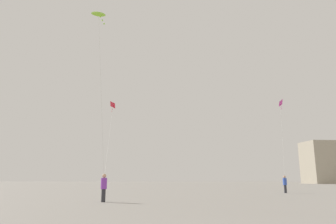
{
  "coord_description": "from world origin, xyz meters",
  "views": [
    {
      "loc": [
        -1.47,
        -6.63,
        1.54
      ],
      "look_at": [
        0.0,
        15.64,
        6.37
      ],
      "focal_mm": 32.74,
      "sensor_mm": 36.0,
      "label": 1
    }
  ],
  "objects_px": {
    "kite_magenta_delta": "(280,105)",
    "kite_crimson_delta": "(113,107)",
    "person_in_purple": "(104,186)",
    "kite_lime_diamond": "(99,16)",
    "person_in_blue": "(285,183)",
    "building_left_hall": "(336,162)"
  },
  "relations": [
    {
      "from": "kite_magenta_delta",
      "to": "kite_crimson_delta",
      "type": "relative_size",
      "value": 0.69
    },
    {
      "from": "person_in_purple",
      "to": "kite_magenta_delta",
      "type": "bearing_deg",
      "value": 53.61
    },
    {
      "from": "kite_lime_diamond",
      "to": "kite_crimson_delta",
      "type": "height_order",
      "value": "kite_lime_diamond"
    },
    {
      "from": "person_in_blue",
      "to": "kite_magenta_delta",
      "type": "distance_m",
      "value": 9.96
    },
    {
      "from": "person_in_blue",
      "to": "kite_magenta_delta",
      "type": "xyz_separation_m",
      "value": [
        1.6,
        3.07,
        9.34
      ]
    },
    {
      "from": "kite_crimson_delta",
      "to": "building_left_hall",
      "type": "relative_size",
      "value": 0.77
    },
    {
      "from": "kite_lime_diamond",
      "to": "person_in_purple",
      "type": "bearing_deg",
      "value": 79.28
    },
    {
      "from": "kite_lime_diamond",
      "to": "building_left_hall",
      "type": "height_order",
      "value": "kite_lime_diamond"
    },
    {
      "from": "kite_magenta_delta",
      "to": "building_left_hall",
      "type": "relative_size",
      "value": 0.54
    },
    {
      "from": "person_in_blue",
      "to": "kite_magenta_delta",
      "type": "relative_size",
      "value": 0.19
    },
    {
      "from": "person_in_blue",
      "to": "kite_lime_diamond",
      "type": "relative_size",
      "value": 0.16
    },
    {
      "from": "person_in_blue",
      "to": "person_in_purple",
      "type": "distance_m",
      "value": 20.76
    },
    {
      "from": "kite_magenta_delta",
      "to": "kite_crimson_delta",
      "type": "xyz_separation_m",
      "value": [
        -20.14,
        -1.61,
        -0.95
      ]
    },
    {
      "from": "kite_lime_diamond",
      "to": "kite_magenta_delta",
      "type": "bearing_deg",
      "value": 40.82
    },
    {
      "from": "kite_lime_diamond",
      "to": "building_left_hall",
      "type": "xyz_separation_m",
      "value": [
        57.82,
        67.7,
        -6.02
      ]
    },
    {
      "from": "kite_magenta_delta",
      "to": "person_in_purple",
      "type": "bearing_deg",
      "value": -142.97
    },
    {
      "from": "kite_lime_diamond",
      "to": "building_left_hall",
      "type": "relative_size",
      "value": 0.63
    },
    {
      "from": "person_in_blue",
      "to": "kite_crimson_delta",
      "type": "bearing_deg",
      "value": -36.7
    },
    {
      "from": "kite_magenta_delta",
      "to": "kite_lime_diamond",
      "type": "xyz_separation_m",
      "value": [
        -19.5,
        -16.84,
        1.67
      ]
    },
    {
      "from": "person_in_blue",
      "to": "building_left_hall",
      "type": "distance_m",
      "value": 67.28
    },
    {
      "from": "person_in_blue",
      "to": "building_left_hall",
      "type": "xyz_separation_m",
      "value": [
        39.92,
        53.93,
        4.98
      ]
    },
    {
      "from": "person_in_purple",
      "to": "building_left_hall",
      "type": "distance_m",
      "value": 86.98
    }
  ]
}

